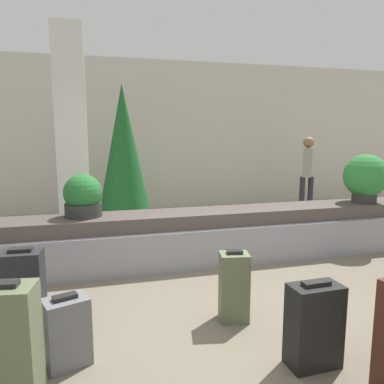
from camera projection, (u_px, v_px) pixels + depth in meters
ground_plane at (232, 311)px, 3.51m from camera, size 18.00×18.00×0.00m
back_wall at (148, 136)px, 8.10m from camera, size 18.00×0.06×3.20m
carousel at (192, 238)px, 4.84m from camera, size 8.97×0.74×0.67m
pillar at (72, 137)px, 5.54m from camera, size 0.44×0.44×3.20m
suitcase_0 at (234, 287)px, 3.31m from camera, size 0.29×0.25×0.65m
suitcase_1 at (23, 294)px, 3.04m from camera, size 0.34×0.25×0.75m
suitcase_3 at (67, 331)px, 2.67m from camera, size 0.36×0.31×0.53m
suitcase_4 at (4, 345)px, 2.27m from camera, size 0.43×0.31×0.78m
suitcase_6 at (314, 325)px, 2.65m from camera, size 0.38×0.22×0.63m
potted_plant_0 at (365, 178)px, 5.36m from camera, size 0.62×0.62×0.69m
potted_plant_2 at (83, 197)px, 4.47m from camera, size 0.45×0.45×0.51m
traveler_0 at (307, 168)px, 7.80m from camera, size 0.33×0.37×1.58m
decorated_tree at (123, 152)px, 6.56m from camera, size 0.94×0.94×2.50m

